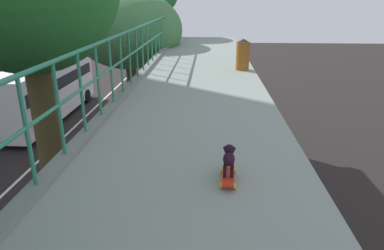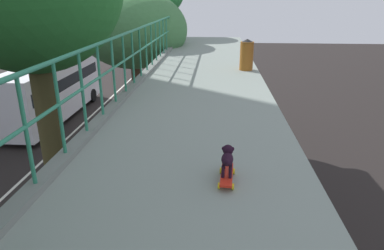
{
  "view_description": "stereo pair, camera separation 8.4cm",
  "coord_description": "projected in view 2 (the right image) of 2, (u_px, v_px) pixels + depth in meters",
  "views": [
    {
      "loc": [
        1.56,
        -1.17,
        7.31
      ],
      "look_at": [
        1.33,
        3.17,
        5.7
      ],
      "focal_mm": 32.19,
      "sensor_mm": 36.0,
      "label": 1
    },
    {
      "loc": [
        1.64,
        -1.16,
        7.31
      ],
      "look_at": [
        1.33,
        3.17,
        5.7
      ],
      "focal_mm": 32.19,
      "sensor_mm": 36.0,
      "label": 2
    }
  ],
  "objects": [
    {
      "name": "small_dog",
      "position": [
        227.0,
        157.0,
        3.8
      ],
      "size": [
        0.15,
        0.37,
        0.29
      ],
      "color": "black",
      "rests_on": "toy_skateboard"
    },
    {
      "name": "city_bus",
      "position": [
        53.0,
        88.0,
        21.81
      ],
      "size": [
        2.62,
        10.36,
        3.49
      ],
      "color": "white",
      "rests_on": "ground"
    },
    {
      "name": "roadside_tree_far",
      "position": [
        134.0,
        31.0,
        14.88
      ],
      "size": [
        4.63,
        4.63,
        7.66
      ],
      "color": "#4D3624",
      "rests_on": "ground"
    },
    {
      "name": "toy_skateboard",
      "position": [
        227.0,
        175.0,
        3.83
      ],
      "size": [
        0.2,
        0.54,
        0.09
      ],
      "color": "red",
      "rests_on": "overpass_deck"
    },
    {
      "name": "litter_bin",
      "position": [
        247.0,
        54.0,
        9.63
      ],
      "size": [
        0.38,
        0.38,
        0.87
      ],
      "color": "#95541B",
      "rests_on": "overpass_deck"
    }
  ]
}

